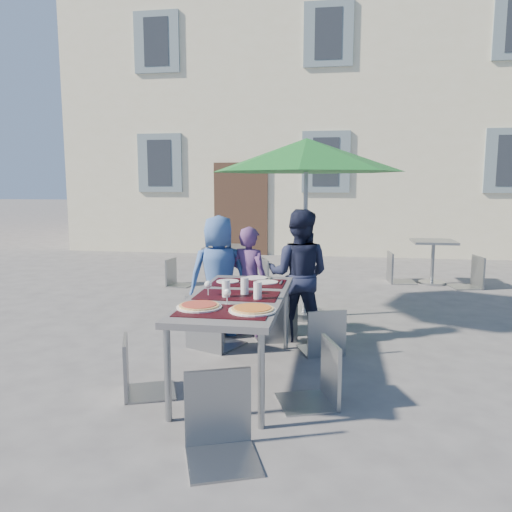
% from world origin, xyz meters
% --- Properties ---
extents(ground, '(90.00, 90.00, 0.00)m').
position_xyz_m(ground, '(0.00, 0.00, 0.00)').
color(ground, '#4B4B4D').
rests_on(ground, ground).
extents(building, '(13.60, 8.20, 11.10)m').
position_xyz_m(building, '(-0.00, 11.50, 4.85)').
color(building, beige).
rests_on(building, ground).
extents(dining_table, '(0.80, 1.85, 0.76)m').
position_xyz_m(dining_table, '(-0.56, -0.16, 0.70)').
color(dining_table, '#403F44').
rests_on(dining_table, ground).
extents(pizza_near_left, '(0.35, 0.35, 0.03)m').
position_xyz_m(pizza_near_left, '(-0.77, -0.65, 0.77)').
color(pizza_near_left, white).
rests_on(pizza_near_left, dining_table).
extents(pizza_near_right, '(0.36, 0.36, 0.03)m').
position_xyz_m(pizza_near_right, '(-0.34, -0.68, 0.77)').
color(pizza_near_right, white).
rests_on(pizza_near_right, dining_table).
extents(glassware, '(0.51, 0.45, 0.15)m').
position_xyz_m(glassware, '(-0.54, -0.24, 0.83)').
color(glassware, silver).
rests_on(glassware, dining_table).
extents(place_settings, '(0.64, 0.45, 0.01)m').
position_xyz_m(place_settings, '(-0.56, 0.48, 0.76)').
color(place_settings, white).
rests_on(place_settings, dining_table).
extents(child_0, '(0.77, 0.62, 1.37)m').
position_xyz_m(child_0, '(-1.02, 1.08, 0.68)').
color(child_0, '#385A9A').
rests_on(child_0, ground).
extents(child_1, '(0.53, 0.44, 1.24)m').
position_xyz_m(child_1, '(-0.68, 1.10, 0.62)').
color(child_1, '#523166').
rests_on(child_1, ground).
extents(child_2, '(0.74, 0.48, 1.44)m').
position_xyz_m(child_2, '(-0.12, 1.06, 0.72)').
color(child_2, '#181C34').
rests_on(child_2, ground).
extents(chair_0, '(0.62, 0.62, 1.06)m').
position_xyz_m(chair_0, '(-1.00, 0.59, 0.63)').
color(chair_0, gray).
rests_on(chair_0, ground).
extents(chair_1, '(0.55, 0.55, 0.96)m').
position_xyz_m(chair_1, '(-0.36, 0.96, 0.57)').
color(chair_1, gray).
rests_on(chair_1, ground).
extents(chair_2, '(0.52, 0.52, 0.90)m').
position_xyz_m(chair_2, '(0.17, 0.60, 0.52)').
color(chair_2, gray).
rests_on(chair_2, ground).
extents(chair_3, '(0.52, 0.52, 0.90)m').
position_xyz_m(chair_3, '(-1.30, -0.62, 0.52)').
color(chair_3, gray).
rests_on(chair_3, ground).
extents(chair_4, '(0.53, 0.53, 0.94)m').
position_xyz_m(chair_4, '(0.16, -0.55, 0.55)').
color(chair_4, '#91979C').
rests_on(chair_4, ground).
extents(chair_5, '(0.57, 0.57, 0.99)m').
position_xyz_m(chair_5, '(-0.43, -1.40, 0.58)').
color(chair_5, gray).
rests_on(chair_5, ground).
extents(patio_umbrella, '(2.39, 2.39, 2.26)m').
position_xyz_m(patio_umbrella, '(-0.11, 1.98, 2.04)').
color(patio_umbrella, '#A9ADB1').
rests_on(patio_umbrella, ground).
extents(cafe_table_0, '(0.67, 0.67, 0.71)m').
position_xyz_m(cafe_table_0, '(-1.46, 3.49, 0.47)').
color(cafe_table_0, '#A9ADB1').
rests_on(cafe_table_0, ground).
extents(bg_chair_l_0, '(0.43, 0.43, 0.86)m').
position_xyz_m(bg_chair_l_0, '(-2.39, 3.67, 0.50)').
color(bg_chair_l_0, gray).
rests_on(bg_chair_l_0, ground).
extents(bg_chair_r_0, '(0.55, 0.55, 0.94)m').
position_xyz_m(bg_chair_r_0, '(-0.95, 3.56, 0.55)').
color(bg_chair_r_0, '#8E9599').
rests_on(bg_chair_r_0, ground).
extents(cafe_table_1, '(0.70, 0.70, 0.75)m').
position_xyz_m(cafe_table_1, '(1.91, 4.48, 0.52)').
color(cafe_table_1, '#A9ADB1').
rests_on(cafe_table_1, ground).
extents(bg_chair_l_1, '(0.49, 0.48, 1.00)m').
position_xyz_m(bg_chair_l_1, '(1.32, 4.53, 0.59)').
color(bg_chair_l_1, gray).
rests_on(bg_chair_l_1, ground).
extents(bg_chair_r_1, '(0.52, 0.52, 1.00)m').
position_xyz_m(bg_chair_r_1, '(2.50, 4.26, 0.59)').
color(bg_chair_r_1, gray).
rests_on(bg_chair_r_1, ground).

